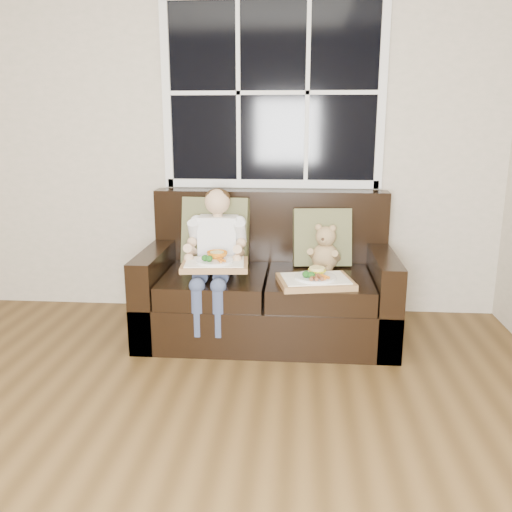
# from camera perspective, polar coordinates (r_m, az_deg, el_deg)

# --- Properties ---
(room_walls) EXTENTS (4.52, 5.02, 2.71)m
(room_walls) POSITION_cam_1_polar(r_m,az_deg,el_deg) (1.77, -21.29, 17.58)
(room_walls) COLOR #B8B199
(room_walls) RESTS_ON ground
(window_back) EXTENTS (1.62, 0.04, 1.37)m
(window_back) POSITION_cam_1_polar(r_m,az_deg,el_deg) (4.09, 1.78, 16.80)
(window_back) COLOR black
(window_back) RESTS_ON room_walls
(loveseat) EXTENTS (1.70, 0.92, 0.96)m
(loveseat) POSITION_cam_1_polar(r_m,az_deg,el_deg) (3.80, 1.26, -3.48)
(loveseat) COLOR black
(loveseat) RESTS_ON ground
(pillow_left) EXTENTS (0.48, 0.24, 0.49)m
(pillow_left) POSITION_cam_1_polar(r_m,az_deg,el_deg) (3.90, -4.27, 2.65)
(pillow_left) COLOR #686941
(pillow_left) RESTS_ON loveseat
(pillow_right) EXTENTS (0.42, 0.22, 0.42)m
(pillow_right) POSITION_cam_1_polar(r_m,az_deg,el_deg) (3.86, 6.97, 1.96)
(pillow_right) COLOR #686941
(pillow_right) RESTS_ON loveseat
(child) EXTENTS (0.38, 0.60, 0.87)m
(child) POSITION_cam_1_polar(r_m,az_deg,el_deg) (3.64, -4.23, 1.13)
(child) COLOR white
(child) RESTS_ON loveseat
(teddy_bear) EXTENTS (0.22, 0.27, 0.33)m
(teddy_bear) POSITION_cam_1_polar(r_m,az_deg,el_deg) (3.77, 7.30, 0.53)
(teddy_bear) COLOR tan
(teddy_bear) RESTS_ON loveseat
(tray_left) EXTENTS (0.45, 0.36, 0.10)m
(tray_left) POSITION_cam_1_polar(r_m,az_deg,el_deg) (3.45, -4.34, -0.73)
(tray_left) COLOR #9B6C46
(tray_left) RESTS_ON child
(tray_right) EXTENTS (0.51, 0.43, 0.10)m
(tray_right) POSITION_cam_1_polar(r_m,az_deg,el_deg) (3.43, 6.25, -2.53)
(tray_right) COLOR #9B6C46
(tray_right) RESTS_ON loveseat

